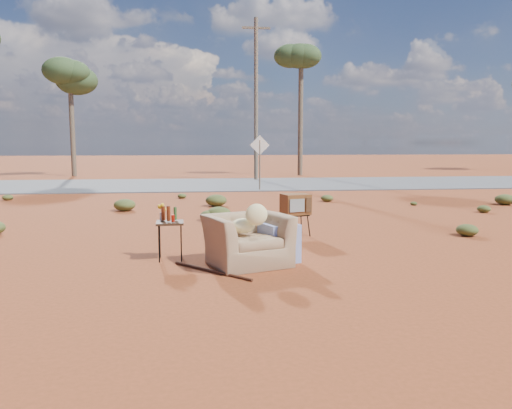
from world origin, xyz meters
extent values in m
plane|color=brown|center=(0.00, 0.00, 0.00)|extent=(140.00, 140.00, 0.00)
cube|color=#565659|center=(0.00, 15.00, 0.02)|extent=(140.00, 7.00, 0.04)
imported|color=#906F4F|center=(-0.20, -0.09, 0.53)|extent=(1.39, 1.13, 1.05)
ellipsoid|color=#F1E093|center=(-0.27, -0.06, 0.61)|extent=(0.38, 0.38, 0.22)
ellipsoid|color=#F1E093|center=(-0.08, -0.26, 0.81)|extent=(0.34, 0.17, 0.34)
cube|color=navy|center=(0.29, 0.20, 0.31)|extent=(0.73, 0.90, 0.61)
cube|color=black|center=(1.02, 2.24, 0.43)|extent=(0.55, 0.47, 0.03)
cylinder|color=black|center=(0.85, 2.02, 0.22)|extent=(0.03, 0.03, 0.43)
cylinder|color=black|center=(1.27, 2.13, 0.22)|extent=(0.03, 0.03, 0.43)
cylinder|color=black|center=(0.76, 2.34, 0.22)|extent=(0.03, 0.03, 0.43)
cylinder|color=black|center=(1.18, 2.45, 0.22)|extent=(0.03, 0.03, 0.43)
cube|color=brown|center=(1.02, 2.24, 0.65)|extent=(0.62, 0.54, 0.41)
cube|color=gray|center=(1.00, 2.01, 0.65)|extent=(0.31, 0.10, 0.26)
cube|color=#472D19|center=(1.25, 2.07, 0.65)|extent=(0.12, 0.05, 0.29)
cube|color=#331F12|center=(-1.42, 0.39, 0.61)|extent=(0.45, 0.45, 0.03)
cylinder|color=black|center=(-1.58, 0.21, 0.30)|extent=(0.02, 0.02, 0.61)
cylinder|color=black|center=(-1.24, 0.23, 0.30)|extent=(0.02, 0.02, 0.61)
cylinder|color=black|center=(-1.60, 0.56, 0.30)|extent=(0.02, 0.02, 0.61)
cylinder|color=black|center=(-1.25, 0.58, 0.30)|extent=(0.02, 0.02, 0.61)
cylinder|color=#511E0D|center=(-1.52, 0.43, 0.74)|extent=(0.06, 0.06, 0.23)
cylinder|color=#511E0D|center=(-1.43, 0.32, 0.75)|extent=(0.06, 0.06, 0.24)
cylinder|color=#294F22|center=(-1.33, 0.48, 0.73)|extent=(0.05, 0.05, 0.21)
cylinder|color=#B41C0E|center=(-1.36, 0.31, 0.68)|extent=(0.06, 0.06, 0.11)
cylinder|color=silver|center=(-1.55, 0.52, 0.69)|extent=(0.07, 0.07, 0.12)
ellipsoid|color=gold|center=(-1.55, 0.52, 0.84)|extent=(0.14, 0.14, 0.10)
cylinder|color=#4B2114|center=(-0.77, -0.49, 0.02)|extent=(1.11, 1.17, 0.04)
cylinder|color=brown|center=(1.50, 12.00, 1.00)|extent=(0.06, 0.06, 2.00)
cube|color=silver|center=(1.50, 12.00, 1.80)|extent=(0.78, 0.04, 0.78)
cylinder|color=brown|center=(-8.00, 22.00, 3.00)|extent=(0.28, 0.28, 6.00)
ellipsoid|color=#334B27|center=(-8.00, 22.00, 5.50)|extent=(3.20, 3.20, 2.20)
cylinder|color=brown|center=(5.00, 21.00, 3.50)|extent=(0.28, 0.28, 7.00)
ellipsoid|color=#334B27|center=(5.00, 21.00, 6.50)|extent=(3.20, 3.20, 2.20)
cylinder|color=brown|center=(2.00, 17.50, 4.00)|extent=(0.20, 0.20, 8.00)
cube|color=brown|center=(2.00, 17.50, 7.50)|extent=(1.40, 0.10, 0.10)
ellipsoid|color=#484F22|center=(4.50, 1.80, 0.12)|extent=(0.44, 0.44, 0.24)
ellipsoid|color=#484F22|center=(-3.00, 6.50, 0.17)|extent=(0.60, 0.60, 0.33)
ellipsoid|color=#484F22|center=(6.80, 5.00, 0.10)|extent=(0.36, 0.36, 0.20)
ellipsoid|color=#484F22|center=(3.20, 8.00, 0.11)|extent=(0.40, 0.40, 0.22)
ellipsoid|color=#484F22|center=(-1.50, 9.50, 0.08)|extent=(0.30, 0.30, 0.17)
camera|label=1|loc=(-0.96, -7.67, 1.89)|focal=35.00mm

